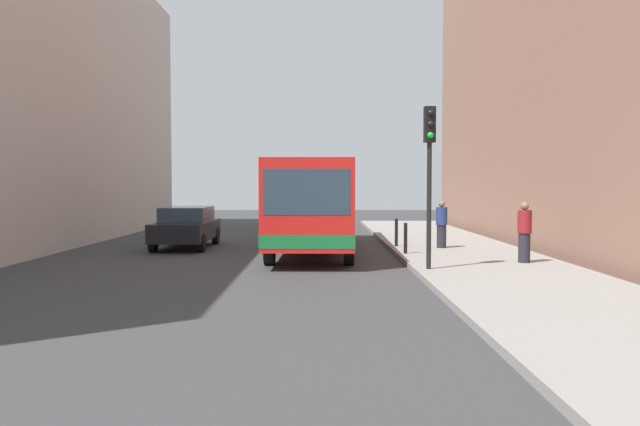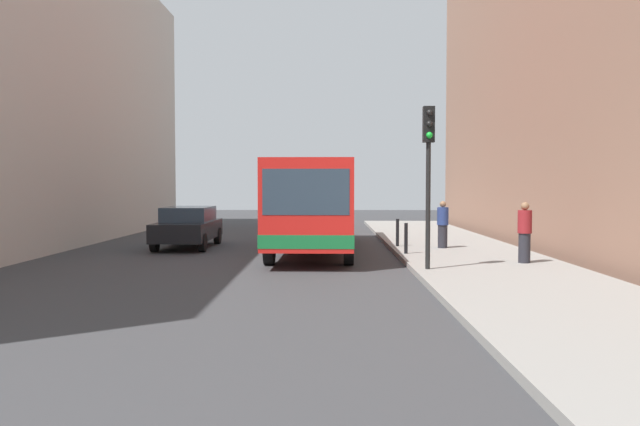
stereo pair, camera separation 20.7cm
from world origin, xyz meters
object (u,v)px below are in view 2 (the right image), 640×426
object	(u,v)px
traffic_light	(429,156)
pedestrian_near_signal	(525,233)
pedestrian_mid_sidewalk	(443,225)
car_behind_bus	(304,213)
bollard_mid	(397,233)
bus	(315,201)
bollard_near	(406,238)
car_beside_bus	(188,226)

from	to	relation	value
traffic_light	pedestrian_near_signal	distance (m)	3.74
pedestrian_mid_sidewalk	traffic_light	bearing A→B (deg)	-162.28
car_behind_bus	bollard_mid	xyz separation A→B (m)	(3.66, -11.83, -0.16)
pedestrian_near_signal	pedestrian_mid_sidewalk	world-z (taller)	pedestrian_near_signal
traffic_light	pedestrian_near_signal	xyz separation A→B (m)	(2.85, 1.33, -2.03)
bus	bollard_near	bearing A→B (deg)	142.38
bus	bollard_near	distance (m)	3.86
car_beside_bus	car_behind_bus	size ratio (longest dim) A/B	0.98
bus	bollard_near	world-z (taller)	bus
car_behind_bus	bollard_near	distance (m)	14.68
bus	car_behind_bus	world-z (taller)	bus
bus	car_beside_bus	xyz separation A→B (m)	(-4.63, 1.03, -0.94)
bus	bollard_mid	bearing A→B (deg)	-177.42
bus	car_beside_bus	world-z (taller)	bus
car_behind_bus	traffic_light	xyz separation A→B (m)	(3.76, -17.87, 2.22)
bollard_near	pedestrian_near_signal	size ratio (longest dim) A/B	0.57
bollard_mid	bus	bearing A→B (deg)	-178.64
car_beside_bus	car_behind_bus	distance (m)	11.53
car_beside_bus	traffic_light	size ratio (longest dim) A/B	1.07
car_beside_bus	pedestrian_mid_sidewalk	world-z (taller)	pedestrian_mid_sidewalk
car_beside_bus	bollard_near	world-z (taller)	car_beside_bus
car_beside_bus	traffic_light	distance (m)	10.58
traffic_light	pedestrian_near_signal	world-z (taller)	traffic_light
traffic_light	bollard_near	size ratio (longest dim) A/B	4.32
traffic_light	bollard_mid	xyz separation A→B (m)	(-0.10, 6.04, -2.38)
car_behind_bus	traffic_light	size ratio (longest dim) A/B	1.09
car_beside_bus	pedestrian_near_signal	size ratio (longest dim) A/B	2.65
traffic_light	pedestrian_mid_sidewalk	size ratio (longest dim) A/B	2.58
car_beside_bus	pedestrian_near_signal	bearing A→B (deg)	151.41
pedestrian_mid_sidewalk	car_beside_bus	bearing A→B (deg)	111.93
bus	traffic_light	distance (m)	6.80
pedestrian_near_signal	pedestrian_mid_sidewalk	size ratio (longest dim) A/B	1.05
car_beside_bus	car_behind_bus	xyz separation A→B (m)	(3.85, 10.86, 0.00)
car_behind_bus	pedestrian_near_signal	size ratio (longest dim) A/B	2.70
car_behind_bus	traffic_light	bearing A→B (deg)	98.89
car_behind_bus	pedestrian_near_signal	distance (m)	17.81
traffic_light	car_beside_bus	bearing A→B (deg)	137.36
bus	pedestrian_mid_sidewalk	bearing A→B (deg)	174.45
bollard_near	pedestrian_near_signal	bearing A→B (deg)	-38.20
pedestrian_near_signal	pedestrian_mid_sidewalk	distance (m)	4.38
bus	bollard_near	xyz separation A→B (m)	(2.88, -2.32, -1.10)
bus	traffic_light	size ratio (longest dim) A/B	2.70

